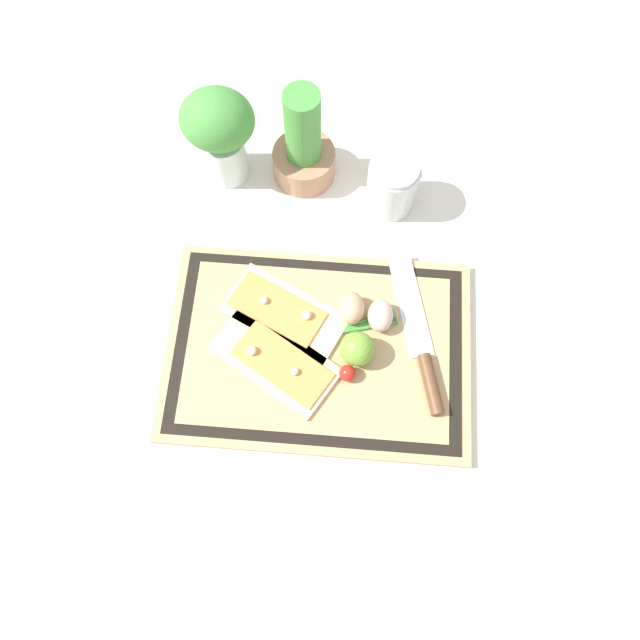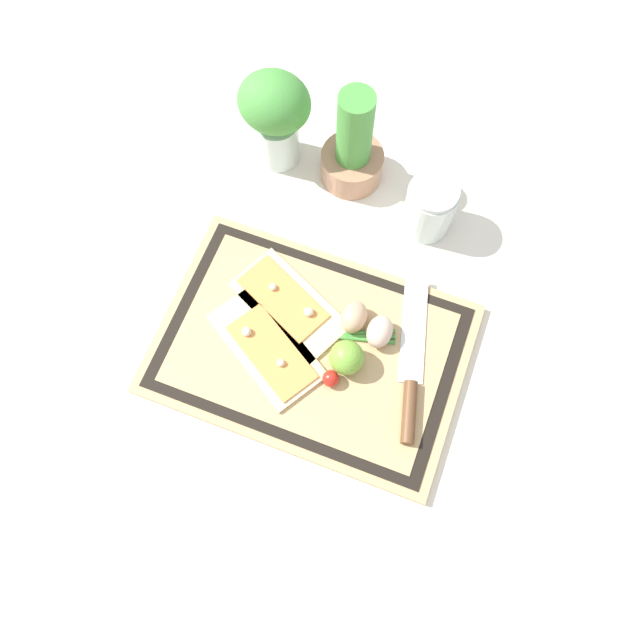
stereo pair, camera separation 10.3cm
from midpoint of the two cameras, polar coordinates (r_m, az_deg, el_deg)
The scene contains 13 objects.
ground_plane at distance 1.05m, azimuth 1.95°, elevation -3.13°, with size 6.00×6.00×0.00m, color silver.
cutting_board at distance 1.04m, azimuth 1.96°, elevation -2.99°, with size 0.51×0.35×0.02m.
pizza_slice_near at distance 1.03m, azimuth -2.02°, elevation -2.88°, with size 0.23×0.19×0.02m.
pizza_slice_far at distance 1.05m, azimuth -0.18°, elevation 1.13°, with size 0.23×0.18×0.02m.
knife at distance 1.03m, azimuth 11.15°, elevation -6.16°, with size 0.10×0.29×0.02m.
egg_brown at distance 1.03m, azimuth 5.97°, elevation -0.10°, with size 0.04×0.06×0.04m, color tan.
egg_pink at distance 1.03m, azimuth 8.32°, elevation -1.43°, with size 0.04×0.06×0.04m, color beige.
lime at distance 1.00m, azimuth 5.39°, elevation -3.83°, with size 0.06×0.06×0.06m, color #70A838.
cherry_tomato_red at distance 1.01m, azimuth 3.92°, elevation -5.75°, with size 0.03×0.03×0.03m, color red.
scallion_bunch at distance 1.04m, azimuth 2.60°, elevation -1.85°, with size 0.26×0.11×0.01m.
herb_pot at distance 1.15m, azimuth 5.68°, elevation 14.83°, with size 0.11×0.11×0.21m.
sauce_jar at distance 1.13m, azimuth 12.53°, elevation 9.54°, with size 0.09×0.09×0.11m.
herb_glass at distance 1.13m, azimuth -1.40°, elevation 18.03°, with size 0.13×0.11×0.20m.
Camera 2 is at (0.13, -0.30, 1.00)m, focal length 35.00 mm.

